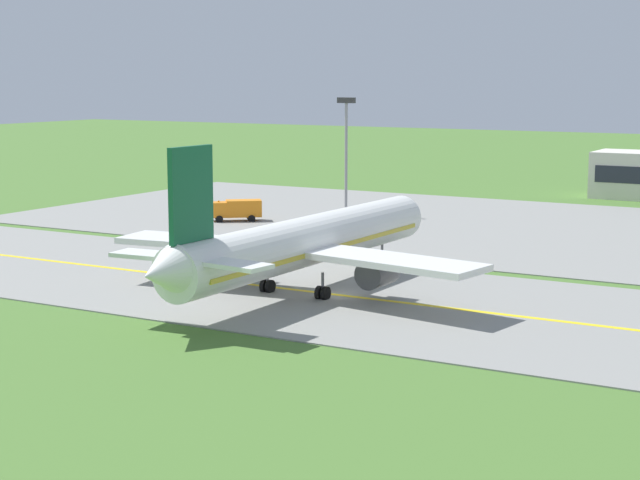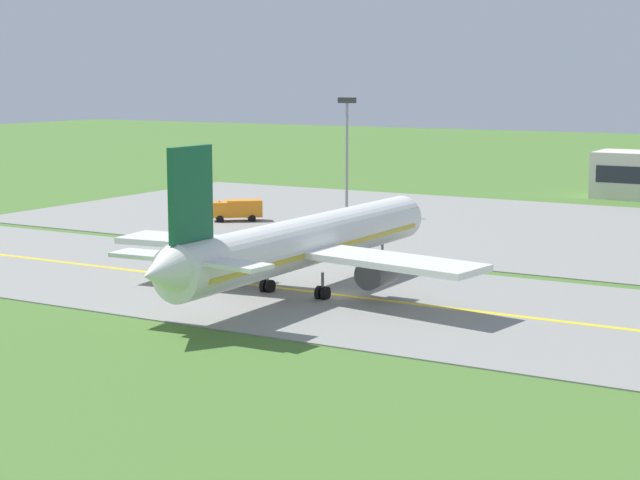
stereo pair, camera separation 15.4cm
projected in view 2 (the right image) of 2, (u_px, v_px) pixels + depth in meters
ground_plane at (337, 296)px, 82.43m from camera, size 500.00×500.00×0.00m
taxiway_strip at (337, 295)px, 82.42m from camera, size 240.00×28.00×0.10m
apron_pad at (601, 235)px, 113.48m from camera, size 140.00×52.00×0.10m
taxiway_centreline at (337, 295)px, 82.41m from camera, size 220.00×0.60×0.01m
airplane_lead at (304, 243)px, 82.91m from camera, size 32.51×39.57×12.70m
service_truck_baggage at (237, 209)px, 124.31m from camera, size 5.97×5.34×2.60m
apron_light_mast at (347, 141)px, 129.57m from camera, size 2.40×0.50×14.70m
traffic_cone_near_edge at (301, 260)px, 96.91m from camera, size 0.44×0.44×0.60m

